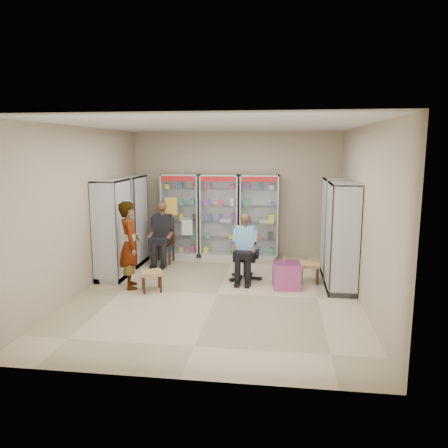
# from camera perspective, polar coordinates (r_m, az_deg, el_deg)

# --- Properties ---
(floor) EXTENTS (6.00, 6.00, 0.00)m
(floor) POSITION_cam_1_polar(r_m,az_deg,el_deg) (8.05, -0.84, -9.10)
(floor) COLOR #C5AF88
(floor) RESTS_ON ground
(room_shell) EXTENTS (5.02, 6.02, 3.01)m
(room_shell) POSITION_cam_1_polar(r_m,az_deg,el_deg) (7.63, -0.88, 5.00)
(room_shell) COLOR tan
(room_shell) RESTS_ON ground
(cabinet_back_left) EXTENTS (0.90, 0.50, 2.00)m
(cabinet_back_left) POSITION_cam_1_polar(r_m,az_deg,el_deg) (10.66, -5.63, 1.14)
(cabinet_back_left) COLOR #A7AAAF
(cabinet_back_left) RESTS_ON floor
(cabinet_back_mid) EXTENTS (0.90, 0.50, 2.00)m
(cabinet_back_mid) POSITION_cam_1_polar(r_m,az_deg,el_deg) (10.49, -0.57, 1.04)
(cabinet_back_mid) COLOR #A1A3A8
(cabinet_back_mid) RESTS_ON floor
(cabinet_back_right) EXTENTS (0.90, 0.50, 2.00)m
(cabinet_back_right) POSITION_cam_1_polar(r_m,az_deg,el_deg) (10.39, 4.63, 0.93)
(cabinet_back_right) COLOR #A4A6AB
(cabinet_back_right) RESTS_ON floor
(cabinet_right_far) EXTENTS (0.90, 0.50, 2.00)m
(cabinet_right_far) POSITION_cam_1_polar(r_m,az_deg,el_deg) (9.33, 14.30, -0.39)
(cabinet_right_far) COLOR #B1B5B9
(cabinet_right_far) RESTS_ON floor
(cabinet_right_near) EXTENTS (0.90, 0.50, 2.00)m
(cabinet_right_near) POSITION_cam_1_polar(r_m,az_deg,el_deg) (8.26, 15.16, -1.76)
(cabinet_right_near) COLOR #9EA0A4
(cabinet_right_near) RESTS_ON floor
(cabinet_left_far) EXTENTS (0.90, 0.50, 2.00)m
(cabinet_left_far) POSITION_cam_1_polar(r_m,az_deg,el_deg) (10.04, -12.01, 0.42)
(cabinet_left_far) COLOR #AFB0B6
(cabinet_left_far) RESTS_ON floor
(cabinet_left_near) EXTENTS (0.90, 0.50, 2.00)m
(cabinet_left_near) POSITION_cam_1_polar(r_m,az_deg,el_deg) (9.03, -14.34, -0.74)
(cabinet_left_near) COLOR #AFB1B7
(cabinet_left_near) RESTS_ON floor
(wooden_chair) EXTENTS (0.42, 0.42, 0.94)m
(wooden_chair) POSITION_cam_1_polar(r_m,az_deg,el_deg) (10.12, -7.90, -2.44)
(wooden_chair) COLOR black
(wooden_chair) RESTS_ON floor
(seated_customer) EXTENTS (0.44, 0.60, 1.34)m
(seated_customer) POSITION_cam_1_polar(r_m,az_deg,el_deg) (10.04, -8.00, -1.38)
(seated_customer) COLOR black
(seated_customer) RESTS_ON floor
(office_chair) EXTENTS (0.56, 0.56, 1.00)m
(office_chair) POSITION_cam_1_polar(r_m,az_deg,el_deg) (8.74, 2.78, -4.13)
(office_chair) COLOR black
(office_chair) RESTS_ON floor
(seated_shopkeeper) EXTENTS (0.44, 0.60, 1.27)m
(seated_shopkeeper) POSITION_cam_1_polar(r_m,az_deg,el_deg) (8.66, 2.76, -3.33)
(seated_shopkeeper) COLOR #6290C2
(seated_shopkeeper) RESTS_ON floor
(pink_trunk) EXTENTS (0.55, 0.53, 0.48)m
(pink_trunk) POSITION_cam_1_polar(r_m,az_deg,el_deg) (8.40, 8.16, -6.64)
(pink_trunk) COLOR #BF4CA2
(pink_trunk) RESTS_ON floor
(tea_glass) EXTENTS (0.07, 0.07, 0.09)m
(tea_glass) POSITION_cam_1_polar(r_m,az_deg,el_deg) (8.37, 7.90, -4.63)
(tea_glass) COLOR #4E1C06
(tea_glass) RESTS_ON pink_trunk
(woven_stool_a) EXTENTS (0.40, 0.40, 0.38)m
(woven_stool_a) POSITION_cam_1_polar(r_m,az_deg,el_deg) (8.83, 11.11, -6.25)
(woven_stool_a) COLOR #976340
(woven_stool_a) RESTS_ON floor
(woven_stool_b) EXTENTS (0.49, 0.49, 0.38)m
(woven_stool_b) POSITION_cam_1_polar(r_m,az_deg,el_deg) (8.25, -9.43, -7.38)
(woven_stool_b) COLOR #96643F
(woven_stool_b) RESTS_ON floor
(standing_man) EXTENTS (0.60, 0.71, 1.65)m
(standing_man) POSITION_cam_1_polar(r_m,az_deg,el_deg) (8.38, -12.19, -2.69)
(standing_man) COLOR #9A9A9D
(standing_man) RESTS_ON floor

